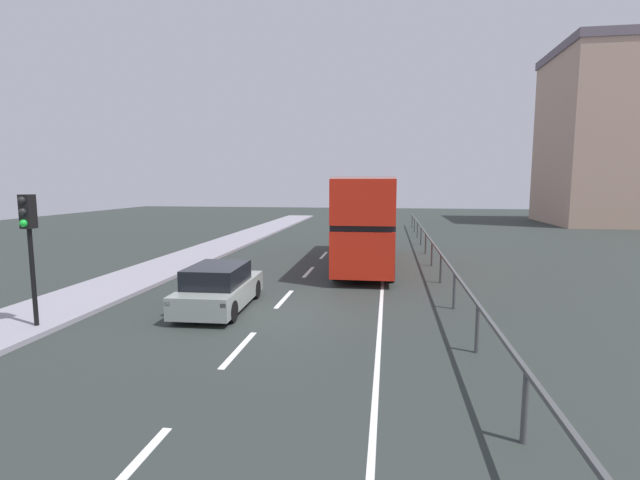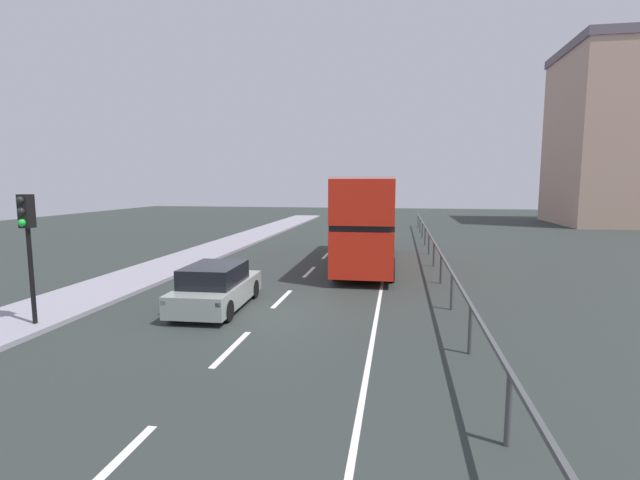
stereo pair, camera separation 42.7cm
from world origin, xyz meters
The scene contains 7 objects.
ground_plane centered at (0.00, 0.00, -0.05)m, with size 75.82×120.00×0.10m, color #2B312E.
near_sidewalk_kerb centered at (-6.80, 0.00, 0.07)m, with size 2.96×80.00×0.14m, color gray.
lane_paint_markings centered at (2.03, 8.07, 0.00)m, with size 3.48×46.00×0.01m.
bridge_side_railing centered at (5.64, 9.00, 0.97)m, with size 0.10×42.00×1.19m.
double_decker_bus_red centered at (2.49, 8.93, 2.27)m, with size 2.66×10.75×4.24m.
hatchback_car_near centered at (-1.76, 0.24, 0.68)m, with size 1.97×4.24×1.44m.
traffic_signal_pole centered at (-5.91, -2.55, 2.81)m, with size 0.30×0.42×3.55m.
Camera 2 is at (3.94, -13.19, 3.99)m, focal length 25.55 mm.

